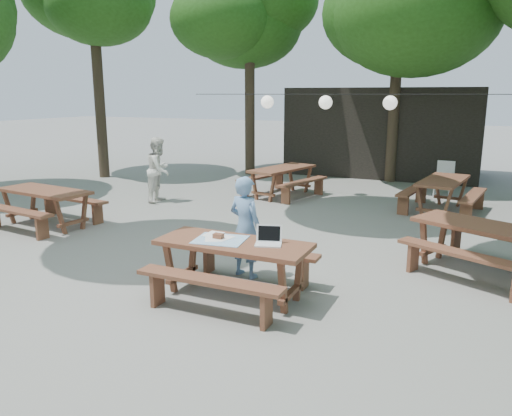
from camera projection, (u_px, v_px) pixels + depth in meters
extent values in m
plane|color=slate|center=(220.00, 267.00, 7.70)|extent=(80.00, 80.00, 0.00)
cube|color=black|center=(385.00, 131.00, 16.49)|extent=(6.00, 3.00, 2.80)
cube|color=brown|center=(233.00, 244.00, 6.44)|extent=(2.00, 0.80, 0.06)
cube|color=brown|center=(209.00, 280.00, 5.92)|extent=(1.90, 0.28, 0.05)
cube|color=brown|center=(255.00, 250.00, 7.08)|extent=(1.90, 0.28, 0.05)
cube|color=brown|center=(234.00, 271.00, 6.52)|extent=(1.70, 0.70, 0.69)
cube|color=brown|center=(44.00, 191.00, 9.93)|extent=(2.08, 1.02, 0.06)
cube|color=brown|center=(16.00, 211.00, 9.45)|extent=(1.92, 0.49, 0.05)
cube|color=brown|center=(72.00, 199.00, 10.53)|extent=(1.92, 0.49, 0.05)
cube|color=brown|center=(46.00, 209.00, 10.02)|extent=(1.77, 0.89, 0.69)
cube|color=brown|center=(486.00, 227.00, 7.25)|extent=(2.15, 1.55, 0.06)
cube|color=brown|center=(463.00, 254.00, 6.89)|extent=(1.85, 1.03, 0.05)
cube|color=brown|center=(503.00, 237.00, 7.73)|extent=(1.85, 1.03, 0.05)
cube|color=brown|center=(483.00, 252.00, 7.33)|extent=(1.84, 1.33, 0.69)
cube|color=brown|center=(282.00, 169.00, 12.90)|extent=(1.26, 2.13, 0.06)
cube|color=brown|center=(303.00, 182.00, 12.57)|extent=(0.74, 1.91, 0.05)
cube|color=brown|center=(263.00, 176.00, 13.36)|extent=(0.74, 1.91, 0.05)
cube|color=brown|center=(282.00, 183.00, 12.99)|extent=(1.09, 1.82, 0.69)
cube|color=brown|center=(443.00, 181.00, 11.14)|extent=(1.06, 2.09, 0.06)
cube|color=brown|center=(473.00, 195.00, 10.86)|extent=(0.53, 1.92, 0.05)
cube|color=brown|center=(413.00, 189.00, 11.54)|extent=(0.53, 1.92, 0.05)
cube|color=brown|center=(442.00, 197.00, 11.22)|extent=(0.92, 1.78, 0.69)
imported|color=#6B94C4|center=(245.00, 227.00, 7.17)|extent=(0.61, 0.47, 1.48)
imported|color=white|center=(159.00, 170.00, 12.24)|extent=(0.72, 0.86, 1.59)
cube|color=silver|center=(444.00, 181.00, 12.97)|extent=(0.48, 0.48, 0.04)
cube|color=silver|center=(446.00, 170.00, 13.08)|extent=(0.44, 0.08, 0.48)
cube|color=silver|center=(443.00, 189.00, 13.02)|extent=(0.45, 0.45, 0.38)
cube|color=white|center=(268.00, 245.00, 6.28)|extent=(0.38, 0.32, 0.02)
cube|color=white|center=(269.00, 233.00, 6.36)|extent=(0.33, 0.16, 0.23)
cube|color=black|center=(269.00, 233.00, 6.36)|extent=(0.28, 0.13, 0.19)
cube|color=#3C90CE|center=(220.00, 240.00, 6.51)|extent=(0.72, 0.64, 0.01)
cube|color=white|center=(213.00, 238.00, 6.54)|extent=(0.33, 0.36, 0.00)
cube|color=white|center=(222.00, 238.00, 6.56)|extent=(0.27, 0.33, 0.00)
cube|color=white|center=(213.00, 234.00, 6.73)|extent=(0.22, 0.30, 0.00)
cube|color=brown|center=(218.00, 236.00, 6.53)|extent=(0.13, 0.09, 0.06)
cylinder|color=black|center=(353.00, 94.00, 12.23)|extent=(9.00, 0.02, 0.02)
sphere|color=white|center=(267.00, 102.00, 13.21)|extent=(0.34, 0.34, 0.34)
sphere|color=white|center=(326.00, 102.00, 12.56)|extent=(0.34, 0.34, 0.34)
sphere|color=white|center=(390.00, 103.00, 11.91)|extent=(0.34, 0.34, 0.34)
cylinder|color=#2D2319|center=(99.00, 96.00, 15.50)|extent=(0.32, 0.32, 5.10)
cylinder|color=#2D2319|center=(250.00, 97.00, 16.09)|extent=(0.32, 0.32, 5.02)
ellipsoid|color=#224D14|center=(250.00, 4.00, 15.47)|extent=(4.19, 4.19, 3.14)
cylinder|color=#2D2319|center=(394.00, 106.00, 14.76)|extent=(0.32, 0.32, 4.53)
ellipsoid|color=#224D14|center=(400.00, 14.00, 14.19)|extent=(4.56, 4.56, 3.42)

